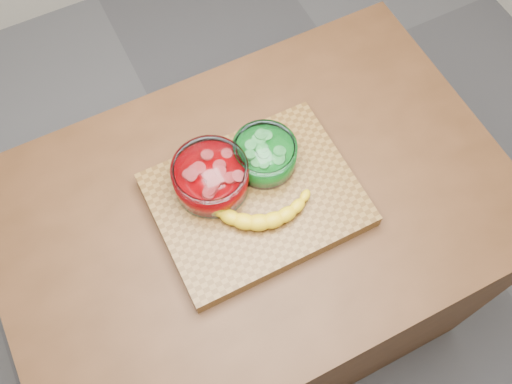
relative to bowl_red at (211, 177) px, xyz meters
name	(u,v)px	position (x,y,z in m)	size (l,w,h in m)	color
ground	(256,307)	(0.08, -0.07, -0.98)	(3.50, 3.50, 0.00)	#5C5C60
counter	(256,267)	(0.08, -0.07, -0.53)	(1.20, 0.80, 0.90)	#492A16
cutting_board	(256,200)	(0.08, -0.07, -0.06)	(0.45, 0.35, 0.04)	brown
bowl_red	(211,177)	(0.00, 0.00, 0.00)	(0.17, 0.17, 0.08)	white
bowl_green	(264,155)	(0.13, 0.00, 0.00)	(0.15, 0.15, 0.07)	white
banana	(259,202)	(0.07, -0.09, -0.02)	(0.26, 0.17, 0.04)	gold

